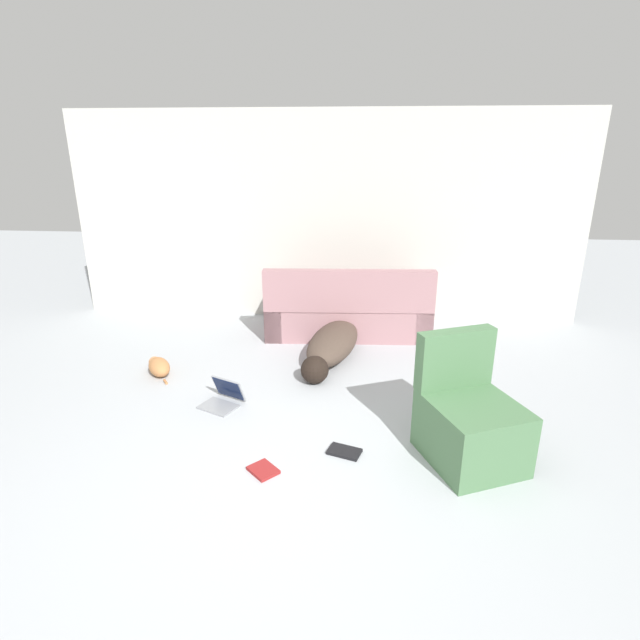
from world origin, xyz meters
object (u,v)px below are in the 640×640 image
cat (159,366)px  book_red (263,470)px  couch (348,313)px  dog (332,345)px  laptop_open (224,396)px  side_chair (469,421)px  book_black (344,452)px

cat → book_red: bearing=-173.3°
couch → cat: (-1.83, -1.30, -0.18)m
dog → laptop_open: size_ratio=4.07×
laptop_open → side_chair: 2.08m
couch → book_black: 2.50m
dog → couch: bearing=-178.8°
laptop_open → side_chair: size_ratio=0.46×
couch → laptop_open: size_ratio=4.75×
cat → book_black: size_ratio=1.68×
cat → book_red: (1.34, -1.47, -0.07)m
book_black → laptop_open: bearing=148.8°
cat → book_black: cat is taller
laptop_open → side_chair: (1.98, -0.62, 0.22)m
cat → book_red: 1.99m
laptop_open → book_black: (1.09, -0.66, -0.06)m
book_black → side_chair: bearing=2.5°
dog → cat: size_ratio=3.66×
couch → laptop_open: bearing=57.5°
dog → side_chair: side_chair is taller
book_black → book_red: 0.62m
couch → cat: 2.25m
book_black → cat: bearing=147.9°
dog → book_black: 1.75m
dog → laptop_open: dog is taller
book_red → book_black: bearing=26.1°
dog → book_black: dog is taller
book_black → book_red: same height
dog → side_chair: (1.10, -1.69, 0.14)m
book_black → couch: bearing=91.6°
book_black → side_chair: size_ratio=0.30×
couch → cat: size_ratio=4.28×
couch → dog: couch is taller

